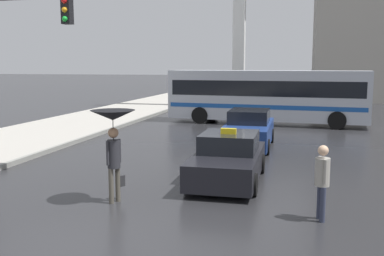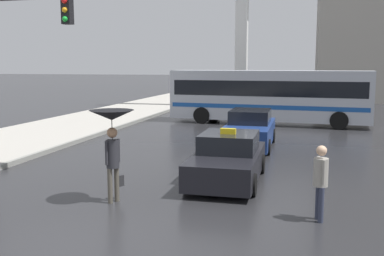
% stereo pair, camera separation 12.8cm
% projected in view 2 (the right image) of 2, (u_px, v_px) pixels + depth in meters
% --- Properties ---
extents(ground_plane, '(300.00, 300.00, 0.00)m').
position_uv_depth(ground_plane, '(71.00, 256.00, 7.98)').
color(ground_plane, '#262628').
extents(taxi, '(1.91, 4.20, 1.57)m').
position_uv_depth(taxi, '(228.00, 159.00, 13.05)').
color(taxi, black).
rests_on(taxi, ground_plane).
extents(sedan_red, '(1.91, 4.65, 1.53)m').
position_uv_depth(sedan_red, '(250.00, 130.00, 18.55)').
color(sedan_red, navy).
rests_on(sedan_red, ground_plane).
extents(city_bus, '(11.47, 3.57, 3.07)m').
position_uv_depth(city_bus, '(269.00, 94.00, 25.87)').
color(city_bus, '#B2B7C1').
rests_on(city_bus, ground_plane).
extents(pedestrian_with_umbrella, '(1.08, 1.08, 2.29)m').
position_uv_depth(pedestrian_with_umbrella, '(112.00, 128.00, 10.87)').
color(pedestrian_with_umbrella, '#4C473D').
rests_on(pedestrian_with_umbrella, ground_plane).
extents(pedestrian_man, '(0.38, 0.47, 1.67)m').
position_uv_depth(pedestrian_man, '(321.00, 177.00, 9.66)').
color(pedestrian_man, '#2D3347').
rests_on(pedestrian_man, ground_plane).
extents(traffic_light, '(3.21, 0.38, 5.68)m').
position_uv_depth(traffic_light, '(17.00, 47.00, 13.89)').
color(traffic_light, black).
rests_on(traffic_light, ground_plane).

